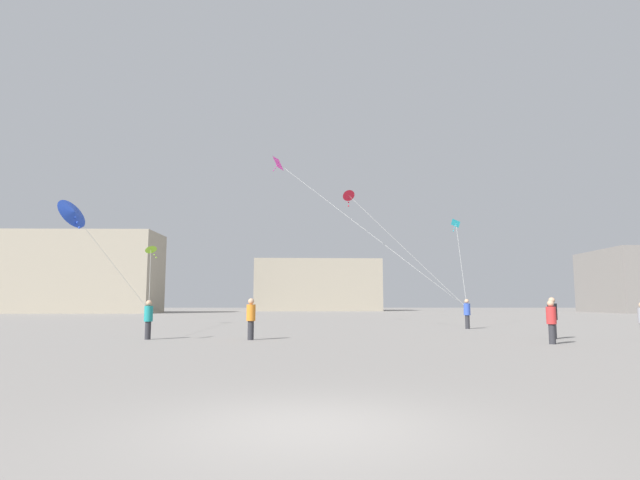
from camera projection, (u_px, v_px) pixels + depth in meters
ground_plane at (310, 428)px, 6.73m from camera, size 300.00×300.00×0.00m
person_in_orange at (251, 317)px, 22.54m from camera, size 0.40×0.40×1.82m
person_in_teal at (148, 318)px, 22.81m from camera, size 0.38×0.38×1.74m
person_in_blue at (467, 312)px, 31.89m from camera, size 0.40×0.40×1.85m
person_in_red at (551, 320)px, 20.27m from camera, size 0.38×0.38×1.73m
person_in_black at (553, 316)px, 23.10m from camera, size 0.41×0.41×1.87m
kite_crimson_diamond at (351, 198)px, 33.29m from camera, size 7.81×0.93×7.63m
kite_magenta_delta at (282, 166)px, 40.68m from camera, size 13.02×8.41×11.84m
kite_cyan_delta at (456, 226)px, 39.00m from camera, size 1.57×7.11×6.65m
kite_lime_diamond at (151, 250)px, 36.92m from camera, size 5.35×14.55×4.49m
kite_cobalt_diamond at (73, 213)px, 20.54m from camera, size 2.85×3.60×4.55m
building_left_hall at (84, 273)px, 79.23m from camera, size 22.69×10.11×12.42m
building_centre_hall at (317, 285)px, 99.88m from camera, size 24.55×11.93×9.83m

